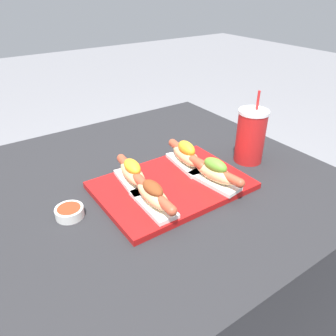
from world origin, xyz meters
name	(u,v)px	position (x,y,z in m)	size (l,w,h in m)	color
ground_plane	(149,328)	(0.00, 0.00, 0.00)	(12.00, 12.00, 0.00)	slate
patio_table	(146,266)	(0.00, 0.00, 0.36)	(1.12, 1.00, 0.73)	#232326
serving_tray	(172,185)	(0.05, -0.08, 0.74)	(0.43, 0.30, 0.02)	#B71414
hot_dog_0	(153,195)	(-0.05, -0.15, 0.78)	(0.06, 0.20, 0.07)	white
hot_dog_1	(215,172)	(0.15, -0.15, 0.78)	(0.08, 0.20, 0.08)	white
hot_dog_2	(133,173)	(-0.04, -0.02, 0.78)	(0.08, 0.20, 0.07)	white
hot_dog_3	(186,155)	(0.15, -0.03, 0.78)	(0.08, 0.20, 0.08)	white
sauce_bowl	(69,212)	(-0.24, -0.04, 0.74)	(0.07, 0.07, 0.03)	silver
drink_cup	(251,136)	(0.36, -0.09, 0.82)	(0.10, 0.10, 0.24)	red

